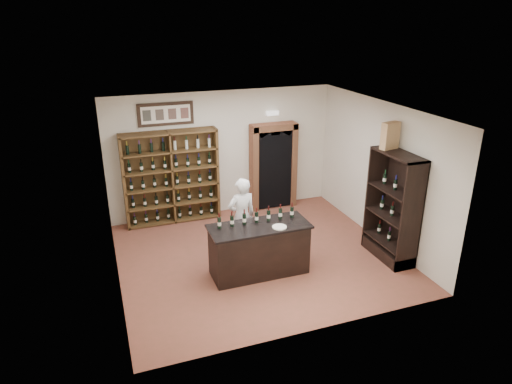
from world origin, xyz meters
TOP-DOWN VIEW (x-y plane):
  - floor at (0.00, 0.00)m, footprint 5.50×5.50m
  - ceiling at (0.00, 0.00)m, footprint 5.50×5.50m
  - wall_back at (0.00, 2.50)m, footprint 5.50×0.04m
  - wall_left at (-2.75, 0.00)m, footprint 0.04×5.00m
  - wall_right at (2.75, 0.00)m, footprint 0.04×5.00m
  - wine_shelf at (-1.30, 2.33)m, footprint 2.20×0.38m
  - framed_picture at (-1.30, 2.47)m, footprint 1.25×0.04m
  - arched_doorway at (1.25, 2.33)m, footprint 1.17×0.35m
  - emergency_light at (1.25, 2.42)m, footprint 0.30×0.10m
  - tasting_counter at (-0.20, -0.60)m, footprint 1.88×0.78m
  - counter_bottle_0 at (-0.92, -0.46)m, footprint 0.07×0.07m
  - counter_bottle_1 at (-0.68, -0.46)m, footprint 0.07×0.07m
  - counter_bottle_2 at (-0.44, -0.46)m, footprint 0.07×0.07m
  - counter_bottle_3 at (-0.20, -0.46)m, footprint 0.07×0.07m
  - counter_bottle_4 at (0.04, -0.46)m, footprint 0.07×0.07m
  - counter_bottle_5 at (0.28, -0.46)m, footprint 0.07×0.07m
  - counter_bottle_6 at (0.52, -0.46)m, footprint 0.07×0.07m
  - side_cabinet at (2.52, -0.90)m, footprint 0.48×1.20m
  - shopkeeper at (-0.26, 0.26)m, footprint 0.64×0.45m
  - plate at (0.12, -0.81)m, footprint 0.27×0.27m
  - wine_crate at (2.48, -0.58)m, footprint 0.40×0.23m

SIDE VIEW (x-z plane):
  - floor at x=0.00m, z-range 0.00..0.00m
  - tasting_counter at x=-0.20m, z-range -0.01..0.99m
  - side_cabinet at x=2.52m, z-range -0.35..1.85m
  - shopkeeper at x=-0.26m, z-range 0.00..1.64m
  - plate at x=0.12m, z-range 1.00..1.02m
  - wine_shelf at x=-1.30m, z-range 0.00..2.20m
  - counter_bottle_0 at x=-0.92m, z-range 0.96..1.26m
  - counter_bottle_1 at x=-0.68m, z-range 0.96..1.26m
  - counter_bottle_2 at x=-0.44m, z-range 0.96..1.26m
  - counter_bottle_3 at x=-0.20m, z-range 0.96..1.26m
  - counter_bottle_4 at x=0.04m, z-range 0.96..1.26m
  - counter_bottle_5 at x=0.28m, z-range 0.96..1.26m
  - counter_bottle_6 at x=0.52m, z-range 0.96..1.26m
  - arched_doorway at x=1.25m, z-range 0.05..2.22m
  - wall_back at x=0.00m, z-range 0.00..3.00m
  - wall_left at x=-2.75m, z-range 0.00..3.00m
  - wall_right at x=2.75m, z-range 0.00..3.00m
  - emergency_light at x=1.25m, z-range 2.35..2.45m
  - wine_crate at x=2.48m, z-range 2.20..2.72m
  - framed_picture at x=-1.30m, z-range 2.29..2.81m
  - ceiling at x=0.00m, z-range 3.00..3.00m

